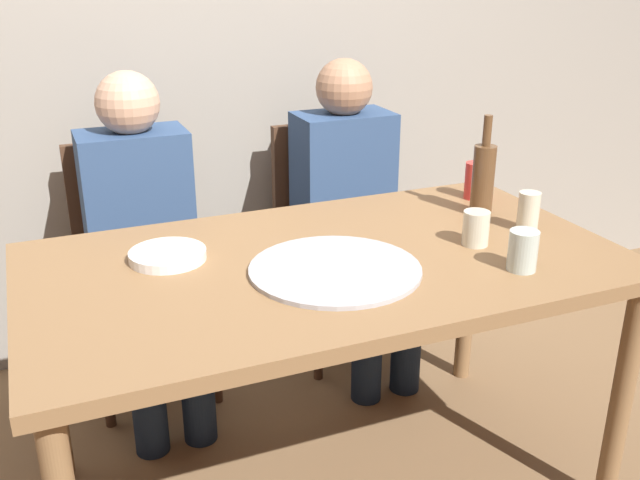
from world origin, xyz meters
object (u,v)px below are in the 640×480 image
(dining_table, at_px, (327,285))
(pizza_tray, at_px, (335,269))
(chair_right, at_px, (336,224))
(guest_in_sweater, at_px, (144,233))
(plate_stack, at_px, (168,255))
(wine_glass, at_px, (528,212))
(soda_can, at_px, (475,181))
(guest_in_beanie, at_px, (353,205))
(chair_left, at_px, (140,252))
(tumbler_far, at_px, (523,251))
(wine_bottle, at_px, (483,178))
(tumbler_near, at_px, (476,228))

(dining_table, relative_size, pizza_tray, 3.57)
(chair_right, distance_m, guest_in_sweater, 0.80)
(plate_stack, bearing_deg, guest_in_sweater, 88.03)
(wine_glass, relative_size, soda_can, 0.95)
(guest_in_beanie, bearing_deg, chair_left, -11.04)
(dining_table, xyz_separation_m, plate_stack, (-0.39, 0.15, 0.09))
(wine_glass, height_order, soda_can, soda_can)
(tumbler_far, distance_m, plate_stack, 0.92)
(wine_bottle, relative_size, plate_stack, 1.53)
(tumbler_near, bearing_deg, guest_in_beanie, 91.45)
(tumbler_near, xyz_separation_m, plate_stack, (-0.81, 0.22, -0.04))
(tumbler_near, relative_size, wine_glass, 0.84)
(guest_in_beanie, bearing_deg, soda_can, 121.40)
(plate_stack, height_order, chair_right, chair_right)
(wine_bottle, bearing_deg, chair_right, 104.34)
(wine_bottle, bearing_deg, guest_in_beanie, 108.06)
(soda_can, bearing_deg, dining_table, -156.67)
(wine_glass, distance_m, plate_stack, 1.04)
(dining_table, bearing_deg, guest_in_sweater, 118.58)
(dining_table, xyz_separation_m, guest_in_beanie, (0.40, 0.69, -0.04))
(tumbler_near, height_order, tumbler_far, tumbler_far)
(wine_glass, bearing_deg, plate_stack, 169.68)
(tumbler_near, relative_size, chair_left, 0.11)
(wine_bottle, bearing_deg, pizza_tray, -159.17)
(pizza_tray, distance_m, wine_bottle, 0.65)
(wine_bottle, relative_size, soda_can, 2.55)
(dining_table, xyz_separation_m, tumbler_far, (0.43, -0.26, 0.13))
(guest_in_beanie, bearing_deg, dining_table, 59.82)
(chair_right, bearing_deg, wine_glass, 104.35)
(tumbler_far, distance_m, guest_in_beanie, 0.97)
(soda_can, bearing_deg, wine_bottle, -116.34)
(dining_table, xyz_separation_m, pizza_tray, (-0.01, -0.09, 0.09))
(wine_bottle, relative_size, guest_in_sweater, 0.27)
(plate_stack, height_order, chair_left, chair_left)
(tumbler_near, relative_size, guest_in_beanie, 0.08)
(tumbler_near, distance_m, chair_left, 1.24)
(tumbler_far, height_order, chair_left, chair_left)
(dining_table, xyz_separation_m, soda_can, (0.65, 0.28, 0.14))
(plate_stack, distance_m, guest_in_beanie, 0.97)
(tumbler_far, xyz_separation_m, plate_stack, (-0.83, 0.41, -0.04))
(wine_bottle, distance_m, soda_can, 0.17)
(soda_can, bearing_deg, tumbler_near, -123.42)
(wine_bottle, relative_size, guest_in_beanie, 0.27)
(plate_stack, xyz_separation_m, guest_in_sweater, (0.02, 0.54, -0.13))
(pizza_tray, xyz_separation_m, guest_in_sweater, (-0.36, 0.78, -0.12))
(soda_can, xyz_separation_m, guest_in_sweater, (-1.03, 0.41, -0.18))
(tumbler_far, xyz_separation_m, soda_can, (0.22, 0.54, 0.01))
(dining_table, distance_m, chair_right, 0.95)
(guest_in_sweater, relative_size, guest_in_beanie, 1.00)
(pizza_tray, height_order, tumbler_far, tumbler_far)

